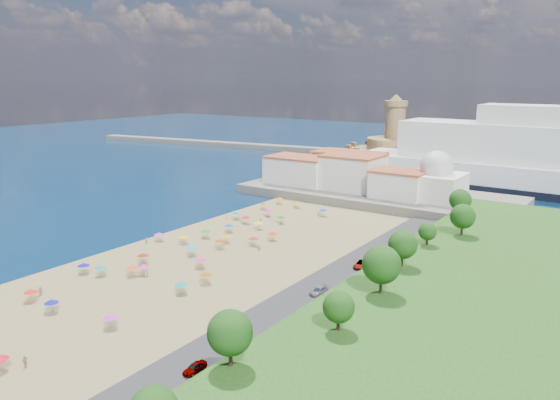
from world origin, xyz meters
The scene contains 11 objects.
ground centered at (0.00, 0.00, 0.00)m, with size 700.00×700.00×0.00m, color #071938.
terrace centered at (10.00, 73.00, 1.50)m, with size 90.00×36.00×3.00m, color #59544C.
jetty centered at (-12.00, 108.00, 1.20)m, with size 18.00×70.00×2.40m, color #59544C.
breakwater centered at (-110.00, 153.00, 1.30)m, with size 200.00×7.00×2.60m, color #59544C.
waterfront_buildings centered at (-3.05, 73.64, 7.88)m, with size 57.00×29.00×11.00m.
domed_building centered at (30.00, 71.00, 8.97)m, with size 16.00×16.00×15.00m.
fortress centered at (-12.00, 138.00, 6.68)m, with size 40.00×40.00×32.40m.
beach_parasols centered at (-1.61, -12.06, 2.15)m, with size 31.35×117.13×2.20m.
beachgoers centered at (-2.72, -4.63, 1.12)m, with size 30.47×96.46×1.87m.
parked_cars centered at (36.00, -8.42, 1.36)m, with size 3.00×54.89×1.37m.
hillside_trees centered at (48.55, -7.46, 10.16)m, with size 11.79×107.58×7.94m.
Camera 1 is at (83.51, -90.54, 39.91)m, focal length 35.00 mm.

